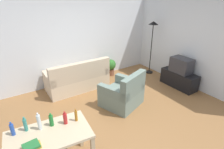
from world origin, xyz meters
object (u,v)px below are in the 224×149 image
(bottle_blue, at_px, (12,129))
(bottle_red, at_px, (65,118))
(torchiere_lamp, at_px, (153,34))
(book_stack, at_px, (32,146))
(desk, at_px, (50,139))
(armchair, at_px, (123,94))
(tv_stand, at_px, (179,79))
(tv, at_px, (181,65))
(bottle_tall, at_px, (25,125))
(bottle_clear, at_px, (39,122))
(couch, at_px, (78,79))
(bottle_green, at_px, (51,120))
(potted_plant, at_px, (111,66))
(bottle_amber, at_px, (76,116))

(bottle_blue, height_order, bottle_red, bottle_blue)
(torchiere_lamp, relative_size, book_stack, 7.92)
(desk, bearing_deg, armchair, 29.97)
(bottle_blue, relative_size, bottle_red, 1.01)
(bottle_blue, bearing_deg, tv_stand, 7.03)
(tv, height_order, book_stack, tv)
(tv_stand, bearing_deg, bottle_tall, 97.39)
(tv, bearing_deg, bottle_clear, 98.88)
(armchair, height_order, bottle_tall, bottle_tall)
(bottle_tall, distance_m, book_stack, 0.41)
(bottle_tall, xyz_separation_m, book_stack, (-0.00, -0.41, -0.07))
(armchair, bearing_deg, torchiere_lamp, -169.82)
(couch, height_order, tv, same)
(tv_stand, relative_size, bottle_clear, 3.71)
(bottle_blue, distance_m, bottle_green, 0.54)
(potted_plant, relative_size, bottle_clear, 1.92)
(bottle_red, height_order, bottle_amber, bottle_amber)
(potted_plant, distance_m, book_stack, 4.20)
(couch, bearing_deg, bottle_red, 63.17)
(torchiere_lamp, height_order, bottle_green, torchiere_lamp)
(tv_stand, height_order, book_stack, book_stack)
(torchiere_lamp, bearing_deg, potted_plant, 155.69)
(armchair, height_order, bottle_red, bottle_red)
(couch, xyz_separation_m, bottle_tall, (-1.70, -2.12, 0.56))
(couch, height_order, armchair, same)
(torchiere_lamp, relative_size, desk, 1.43)
(tv_stand, distance_m, tv, 0.46)
(bottle_blue, bearing_deg, bottle_clear, -14.89)
(torchiere_lamp, bearing_deg, couch, 174.15)
(bottle_amber, bearing_deg, bottle_clear, 168.71)
(potted_plant, height_order, bottle_clear, bottle_clear)
(book_stack, bearing_deg, bottle_blue, 112.48)
(tv, xyz_separation_m, bottle_clear, (-4.18, -0.65, 0.19))
(tv, bearing_deg, couch, 59.67)
(tv_stand, distance_m, bottle_amber, 3.76)
(book_stack, bearing_deg, potted_plant, 42.82)
(tv, relative_size, bottle_blue, 2.69)
(tv, xyz_separation_m, desk, (-4.10, -0.82, -0.05))
(armchair, relative_size, bottle_tall, 4.64)
(armchair, relative_size, bottle_red, 5.14)
(bottle_clear, xyz_separation_m, book_stack, (-0.18, -0.32, -0.10))
(bottle_clear, relative_size, bottle_amber, 1.34)
(desk, height_order, bottle_tall, bottle_tall)
(desk, relative_size, bottle_green, 5.72)
(bottle_blue, xyz_separation_m, bottle_amber, (0.89, -0.20, -0.00))
(tv_stand, xyz_separation_m, bottle_clear, (-4.17, -0.65, 0.65))
(potted_plant, xyz_separation_m, bottle_clear, (-2.88, -2.52, 0.56))
(potted_plant, xyz_separation_m, bottle_blue, (-3.24, -2.42, 0.53))
(couch, xyz_separation_m, bottle_blue, (-1.88, -2.11, 0.55))
(desk, xyz_separation_m, potted_plant, (2.81, 2.68, -0.32))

